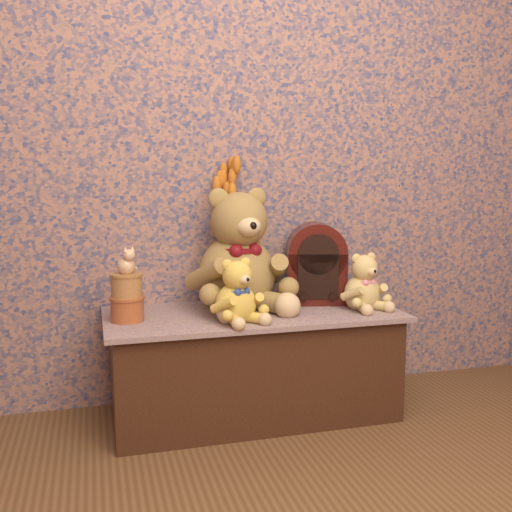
% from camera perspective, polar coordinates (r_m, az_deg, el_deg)
% --- Properties ---
extents(display_shelf, '(1.21, 0.55, 0.45)m').
position_cam_1_polar(display_shelf, '(2.50, -0.31, -10.42)').
color(display_shelf, '#394375').
rests_on(display_shelf, ground).
extents(teddy_large, '(0.51, 0.58, 0.55)m').
position_cam_1_polar(teddy_large, '(2.46, -1.89, 1.15)').
color(teddy_large, olive).
rests_on(teddy_large, display_shelf).
extents(teddy_medium, '(0.28, 0.31, 0.27)m').
position_cam_1_polar(teddy_medium, '(2.25, -1.99, -3.12)').
color(teddy_medium, gold).
rests_on(teddy_medium, display_shelf).
extents(teddy_small, '(0.26, 0.28, 0.26)m').
position_cam_1_polar(teddy_small, '(2.51, 10.33, -2.20)').
color(teddy_small, tan).
rests_on(teddy_small, display_shelf).
extents(cathedral_radio, '(0.30, 0.25, 0.36)m').
position_cam_1_polar(cathedral_radio, '(2.61, 5.85, -0.65)').
color(cathedral_radio, '#3B100A').
rests_on(cathedral_radio, display_shelf).
extents(ceramic_vase, '(0.14, 0.14, 0.20)m').
position_cam_1_polar(ceramic_vase, '(2.59, -2.76, -2.41)').
color(ceramic_vase, tan).
rests_on(ceramic_vase, display_shelf).
extents(dried_stalks, '(0.21, 0.21, 0.39)m').
position_cam_1_polar(dried_stalks, '(2.55, -2.80, 4.09)').
color(dried_stalks, '#C5691F').
rests_on(dried_stalks, ceramic_vase).
extents(biscuit_tin_lower, '(0.14, 0.14, 0.09)m').
position_cam_1_polar(biscuit_tin_lower, '(2.33, -12.44, -5.10)').
color(biscuit_tin_lower, '#AF7333').
rests_on(biscuit_tin_lower, display_shelf).
extents(biscuit_tin_upper, '(0.13, 0.13, 0.09)m').
position_cam_1_polar(biscuit_tin_upper, '(2.31, -12.50, -2.86)').
color(biscuit_tin_upper, tan).
rests_on(biscuit_tin_upper, biscuit_tin_lower).
extents(cat_figurine, '(0.11, 0.11, 0.11)m').
position_cam_1_polar(cat_figurine, '(2.29, -12.58, -0.36)').
color(cat_figurine, silver).
rests_on(cat_figurine, biscuit_tin_upper).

